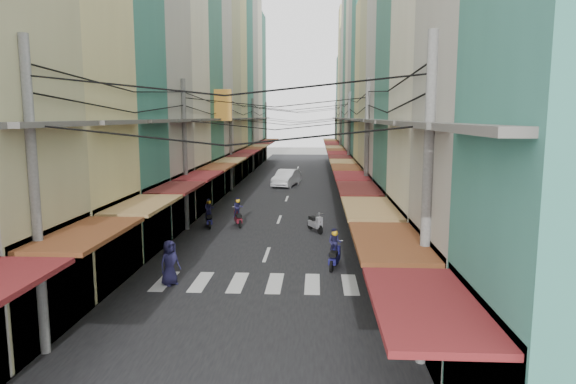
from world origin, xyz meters
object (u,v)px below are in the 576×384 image
(traffic_sign, at_px, (381,209))
(white_car, at_px, (286,186))
(bicycle, at_px, (381,232))
(market_umbrella, at_px, (431,231))

(traffic_sign, bearing_deg, white_car, 103.74)
(white_car, distance_m, traffic_sign, 23.60)
(bicycle, distance_m, market_umbrella, 8.36)
(white_car, distance_m, bicycle, 19.21)
(white_car, relative_size, market_umbrella, 2.46)
(white_car, height_order, bicycle, white_car)
(bicycle, bearing_deg, market_umbrella, 164.86)
(market_umbrella, xyz_separation_m, traffic_sign, (-1.44, 3.46, 0.23))
(bicycle, relative_size, traffic_sign, 0.53)
(bicycle, bearing_deg, white_car, -1.97)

